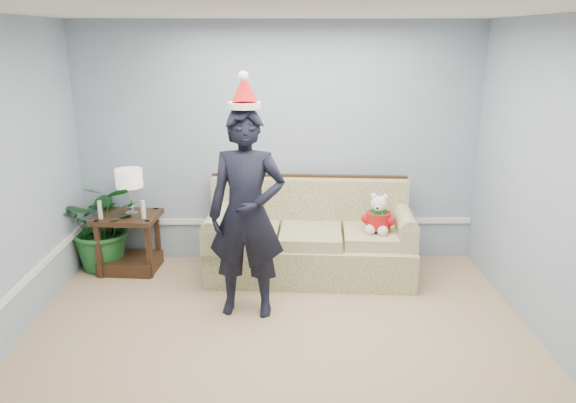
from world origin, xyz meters
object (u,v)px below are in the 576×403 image
(table_lamp, at_px, (129,180))
(teddy_bear, at_px, (379,218))
(houseplant, at_px, (104,225))
(sofa, at_px, (310,241))
(side_table, at_px, (130,248))
(man, at_px, (247,215))

(table_lamp, relative_size, teddy_bear, 1.21)
(houseplant, bearing_deg, table_lamp, -11.87)
(teddy_bear, bearing_deg, sofa, -176.30)
(table_lamp, bearing_deg, side_table, -179.10)
(table_lamp, height_order, houseplant, table_lamp)
(houseplant, height_order, teddy_bear, houseplant)
(houseplant, bearing_deg, sofa, -4.39)
(sofa, height_order, houseplant, sofa)
(sofa, bearing_deg, side_table, -178.67)
(sofa, relative_size, table_lamp, 4.42)
(houseplant, xyz_separation_m, teddy_bear, (2.99, -0.36, 0.18))
(sofa, distance_m, side_table, 2.01)
(man, distance_m, teddy_bear, 1.54)
(side_table, distance_m, teddy_bear, 2.76)
(houseplant, bearing_deg, side_table, -14.35)
(man, relative_size, teddy_bear, 4.57)
(table_lamp, distance_m, man, 1.66)
(side_table, xyz_separation_m, houseplant, (-0.28, 0.07, 0.26))
(table_lamp, relative_size, houseplant, 0.50)
(side_table, relative_size, table_lamp, 1.40)
(houseplant, relative_size, man, 0.53)
(sofa, distance_m, table_lamp, 2.07)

